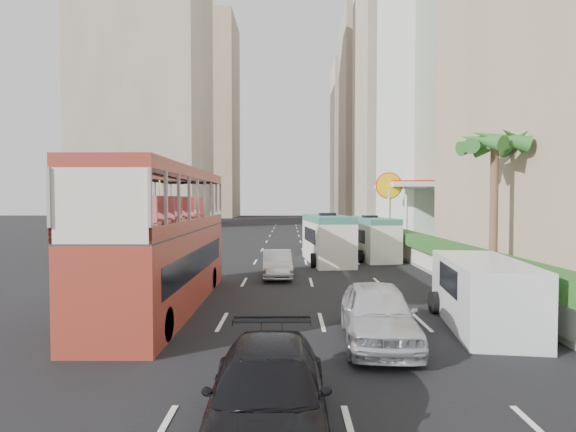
{
  "coord_description": "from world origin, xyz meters",
  "views": [
    {
      "loc": [
        -1.43,
        -16.27,
        3.91
      ],
      "look_at": [
        -1.5,
        4.0,
        3.2
      ],
      "focal_mm": 28.0,
      "sensor_mm": 36.0,
      "label": 1
    }
  ],
  "objects_px": {
    "car_silver_lane_b": "(378,342)",
    "panel_van_far": "(351,233)",
    "van_asset": "(321,256)",
    "shell_station": "(420,214)",
    "minibus_near": "(327,239)",
    "double_decker_bus": "(164,238)",
    "car_silver_lane_a": "(277,277)",
    "palm_tree": "(494,212)",
    "minibus_far": "(370,238)",
    "panel_van_near": "(483,293)"
  },
  "relations": [
    {
      "from": "shell_station",
      "to": "car_silver_lane_a",
      "type": "bearing_deg",
      "value": -126.11
    },
    {
      "from": "car_silver_lane_b",
      "to": "minibus_near",
      "type": "distance_m",
      "value": 16.05
    },
    {
      "from": "double_decker_bus",
      "to": "van_asset",
      "type": "bearing_deg",
      "value": 66.0
    },
    {
      "from": "car_silver_lane_b",
      "to": "minibus_near",
      "type": "xyz_separation_m",
      "value": [
        -0.05,
        15.99,
        1.48
      ]
    },
    {
      "from": "car_silver_lane_a",
      "to": "panel_van_far",
      "type": "relative_size",
      "value": 0.85
    },
    {
      "from": "double_decker_bus",
      "to": "palm_tree",
      "type": "bearing_deg",
      "value": 16.16
    },
    {
      "from": "van_asset",
      "to": "palm_tree",
      "type": "height_order",
      "value": "palm_tree"
    },
    {
      "from": "panel_van_near",
      "to": "double_decker_bus",
      "type": "bearing_deg",
      "value": 174.08
    },
    {
      "from": "car_silver_lane_a",
      "to": "palm_tree",
      "type": "bearing_deg",
      "value": -17.0
    },
    {
      "from": "car_silver_lane_a",
      "to": "car_silver_lane_b",
      "type": "distance_m",
      "value": 10.95
    },
    {
      "from": "minibus_far",
      "to": "panel_van_near",
      "type": "xyz_separation_m",
      "value": [
        0.57,
        -16.39,
        -0.33
      ]
    },
    {
      "from": "minibus_far",
      "to": "panel_van_far",
      "type": "bearing_deg",
      "value": 79.85
    },
    {
      "from": "car_silver_lane_b",
      "to": "panel_van_far",
      "type": "height_order",
      "value": "panel_van_far"
    },
    {
      "from": "van_asset",
      "to": "panel_van_near",
      "type": "distance_m",
      "value": 18.24
    },
    {
      "from": "car_silver_lane_a",
      "to": "shell_station",
      "type": "height_order",
      "value": "shell_station"
    },
    {
      "from": "van_asset",
      "to": "minibus_near",
      "type": "xyz_separation_m",
      "value": [
        0.12,
        -3.38,
        1.48
      ]
    },
    {
      "from": "car_silver_lane_b",
      "to": "panel_van_near",
      "type": "height_order",
      "value": "panel_van_near"
    },
    {
      "from": "palm_tree",
      "to": "double_decker_bus",
      "type": "bearing_deg",
      "value": -163.84
    },
    {
      "from": "car_silver_lane_a",
      "to": "panel_van_near",
      "type": "relative_size",
      "value": 0.79
    },
    {
      "from": "double_decker_bus",
      "to": "van_asset",
      "type": "height_order",
      "value": "double_decker_bus"
    },
    {
      "from": "double_decker_bus",
      "to": "shell_station",
      "type": "relative_size",
      "value": 1.38
    },
    {
      "from": "double_decker_bus",
      "to": "van_asset",
      "type": "distance_m",
      "value": 16.96
    },
    {
      "from": "shell_station",
      "to": "panel_van_far",
      "type": "bearing_deg",
      "value": 169.16
    },
    {
      "from": "car_silver_lane_a",
      "to": "double_decker_bus",
      "type": "bearing_deg",
      "value": -124.32
    },
    {
      "from": "panel_van_near",
      "to": "panel_van_far",
      "type": "bearing_deg",
      "value": 98.41
    },
    {
      "from": "van_asset",
      "to": "minibus_near",
      "type": "bearing_deg",
      "value": -89.5
    },
    {
      "from": "double_decker_bus",
      "to": "minibus_far",
      "type": "relative_size",
      "value": 1.77
    },
    {
      "from": "car_silver_lane_a",
      "to": "van_asset",
      "type": "distance_m",
      "value": 9.31
    },
    {
      "from": "double_decker_bus",
      "to": "panel_van_far",
      "type": "distance_m",
      "value": 26.21
    },
    {
      "from": "van_asset",
      "to": "panel_van_far",
      "type": "bearing_deg",
      "value": 67.91
    },
    {
      "from": "van_asset",
      "to": "shell_station",
      "type": "bearing_deg",
      "value": 38.31
    },
    {
      "from": "shell_station",
      "to": "panel_van_near",
      "type": "bearing_deg",
      "value": -102.09
    },
    {
      "from": "shell_station",
      "to": "car_silver_lane_b",
      "type": "bearing_deg",
      "value": -108.41
    },
    {
      "from": "van_asset",
      "to": "minibus_near",
      "type": "height_order",
      "value": "minibus_near"
    },
    {
      "from": "minibus_near",
      "to": "panel_van_far",
      "type": "relative_size",
      "value": 1.38
    },
    {
      "from": "car_silver_lane_a",
      "to": "panel_van_far",
      "type": "height_order",
      "value": "panel_van_far"
    },
    {
      "from": "double_decker_bus",
      "to": "minibus_near",
      "type": "bearing_deg",
      "value": 59.8
    },
    {
      "from": "minibus_near",
      "to": "panel_van_near",
      "type": "distance_m",
      "value": 14.89
    },
    {
      "from": "double_decker_bus",
      "to": "car_silver_lane_a",
      "type": "height_order",
      "value": "double_decker_bus"
    },
    {
      "from": "van_asset",
      "to": "palm_tree",
      "type": "distance_m",
      "value": 13.72
    },
    {
      "from": "panel_van_near",
      "to": "panel_van_far",
      "type": "xyz_separation_m",
      "value": [
        -0.42,
        26.64,
        -0.07
      ]
    },
    {
      "from": "car_silver_lane_a",
      "to": "panel_van_far",
      "type": "bearing_deg",
      "value": 67.76
    },
    {
      "from": "double_decker_bus",
      "to": "car_silver_lane_b",
      "type": "height_order",
      "value": "double_decker_bus"
    },
    {
      "from": "car_silver_lane_a",
      "to": "minibus_far",
      "type": "bearing_deg",
      "value": 47.89
    },
    {
      "from": "van_asset",
      "to": "panel_van_near",
      "type": "xyz_separation_m",
      "value": [
        3.71,
        -17.83,
        1.04
      ]
    },
    {
      "from": "palm_tree",
      "to": "panel_van_far",
      "type": "bearing_deg",
      "value": 100.39
    },
    {
      "from": "palm_tree",
      "to": "shell_station",
      "type": "xyz_separation_m",
      "value": [
        2.2,
        19.0,
        -0.63
      ]
    },
    {
      "from": "car_silver_lane_a",
      "to": "shell_station",
      "type": "relative_size",
      "value": 0.51
    },
    {
      "from": "panel_van_far",
      "to": "palm_tree",
      "type": "bearing_deg",
      "value": -88.78
    },
    {
      "from": "minibus_near",
      "to": "double_decker_bus",
      "type": "bearing_deg",
      "value": -126.33
    }
  ]
}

